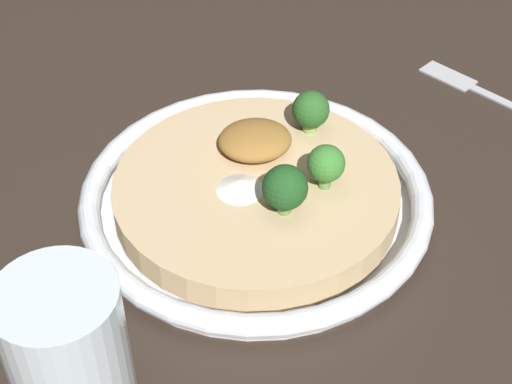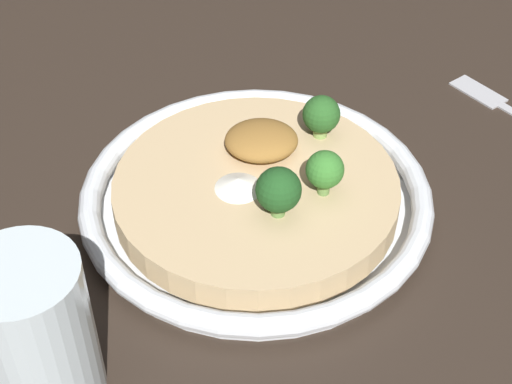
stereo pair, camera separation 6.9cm
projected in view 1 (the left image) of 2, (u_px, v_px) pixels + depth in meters
The scene contains 9 objects.
ground_plane at pixel (256, 210), 0.70m from camera, with size 6.00×6.00×0.00m, color #2D231C.
risotto_bowl at pixel (256, 196), 0.69m from camera, with size 0.31×0.31×0.03m.
cheese_sprinkle at pixel (240, 185), 0.67m from camera, with size 0.04×0.04×0.01m.
crispy_onion_garnish at pixel (255, 140), 0.70m from camera, with size 0.07×0.06×0.02m.
broccoli_front_left at pixel (311, 110), 0.72m from camera, with size 0.03×0.03×0.04m.
broccoli_back at pixel (285, 188), 0.63m from camera, with size 0.04×0.04×0.05m.
broccoli_back_left at pixel (326, 164), 0.66m from camera, with size 0.03×0.03×0.04m.
drinking_glass at pixel (69, 356), 0.51m from camera, with size 0.08×0.08×0.12m.
fork_utensil at pixel (485, 93), 0.84m from camera, with size 0.13×0.17×0.00m.
Camera 1 is at (0.08, 0.51, 0.48)m, focal length 55.00 mm.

